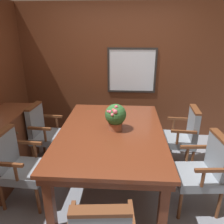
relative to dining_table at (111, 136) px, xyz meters
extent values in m
plane|color=gray|center=(0.05, -0.19, -0.69)|extent=(14.00, 14.00, 0.00)
cube|color=#5B2D19|center=(0.05, 1.52, 0.54)|extent=(7.20, 0.06, 2.45)
cube|color=white|center=(0.28, 1.48, 0.60)|extent=(0.83, 0.01, 0.75)
cube|color=#282623|center=(0.28, 1.47, 0.99)|extent=(0.90, 0.02, 0.04)
cube|color=#282623|center=(0.28, 1.47, 0.20)|extent=(0.90, 0.02, 0.03)
cube|color=#282623|center=(-0.15, 1.47, 0.60)|extent=(0.04, 0.02, 0.75)
cube|color=#282623|center=(0.71, 1.47, 0.60)|extent=(0.03, 0.02, 0.75)
cube|color=maroon|center=(-0.57, -0.88, -0.32)|extent=(0.09, 0.09, 0.73)
cube|color=maroon|center=(0.57, -0.88, -0.32)|extent=(0.09, 0.09, 0.73)
cube|color=maroon|center=(-0.57, 0.88, -0.32)|extent=(0.09, 0.09, 0.73)
cube|color=maroon|center=(0.57, 0.88, -0.32)|extent=(0.09, 0.09, 0.73)
cube|color=maroon|center=(0.00, 0.00, 0.00)|extent=(1.29, 1.90, 0.09)
cube|color=maroon|center=(0.00, 0.00, 0.07)|extent=(1.35, 1.96, 0.04)
cube|color=brown|center=(0.03, -1.49, 0.24)|extent=(0.42, 0.12, 0.03)
cylinder|color=brown|center=(0.24, -1.22, -0.11)|extent=(0.04, 0.04, 0.20)
cube|color=brown|center=(0.24, -1.30, -0.01)|extent=(0.07, 0.35, 0.04)
cylinder|color=brown|center=(-0.23, -1.26, -0.11)|extent=(0.04, 0.04, 0.20)
cube|color=brown|center=(-0.22, -1.34, -0.01)|extent=(0.07, 0.35, 0.04)
cylinder|color=brown|center=(-0.79, 0.22, -0.50)|extent=(0.04, 0.04, 0.37)
cylinder|color=brown|center=(-0.76, 0.60, -0.50)|extent=(0.04, 0.04, 0.37)
cylinder|color=brown|center=(-1.23, 0.25, -0.50)|extent=(0.04, 0.04, 0.37)
cylinder|color=brown|center=(-1.20, 0.64, -0.50)|extent=(0.04, 0.04, 0.37)
cube|color=gray|center=(-1.00, 0.43, -0.27)|extent=(0.53, 0.48, 0.11)
cube|color=gray|center=(-1.20, 0.44, 0.01)|extent=(0.11, 0.42, 0.44)
cube|color=brown|center=(-1.20, 0.44, 0.24)|extent=(0.12, 0.42, 0.03)
cylinder|color=brown|center=(-0.98, 0.19, -0.11)|extent=(0.04, 0.04, 0.20)
cube|color=brown|center=(-1.05, 0.20, -0.01)|extent=(0.35, 0.06, 0.04)
cylinder|color=brown|center=(-0.94, 0.66, -0.11)|extent=(0.04, 0.04, 0.20)
cube|color=brown|center=(-1.02, 0.66, -0.01)|extent=(0.35, 0.06, 0.04)
cylinder|color=brown|center=(0.77, 0.67, -0.50)|extent=(0.04, 0.04, 0.37)
cylinder|color=brown|center=(0.74, 0.28, -0.50)|extent=(0.04, 0.04, 0.37)
cylinder|color=brown|center=(1.21, 0.64, -0.50)|extent=(0.04, 0.04, 0.37)
cylinder|color=brown|center=(1.18, 0.25, -0.50)|extent=(0.04, 0.04, 0.37)
cube|color=gray|center=(0.98, 0.46, -0.27)|extent=(0.53, 0.48, 0.11)
cube|color=gray|center=(1.19, 0.44, 0.01)|extent=(0.11, 0.42, 0.44)
cube|color=brown|center=(1.19, 0.44, 0.24)|extent=(0.12, 0.42, 0.03)
cylinder|color=brown|center=(0.96, 0.69, -0.11)|extent=(0.04, 0.04, 0.20)
cube|color=brown|center=(1.03, 0.69, -0.01)|extent=(0.35, 0.06, 0.04)
cylinder|color=brown|center=(0.92, 0.23, -0.11)|extent=(0.04, 0.04, 0.20)
cube|color=brown|center=(1.00, 0.22, -0.01)|extent=(0.35, 0.06, 0.04)
cylinder|color=brown|center=(0.78, -0.25, -0.50)|extent=(0.04, 0.04, 0.37)
cylinder|color=brown|center=(0.81, -0.63, -0.50)|extent=(0.04, 0.04, 0.37)
cylinder|color=brown|center=(1.21, -0.21, -0.50)|extent=(0.04, 0.04, 0.37)
cylinder|color=brown|center=(1.25, -0.60, -0.50)|extent=(0.04, 0.04, 0.37)
cube|color=gray|center=(1.01, -0.42, -0.27)|extent=(0.53, 0.49, 0.11)
cube|color=gray|center=(1.22, -0.40, 0.01)|extent=(0.11, 0.42, 0.44)
cube|color=brown|center=(1.22, -0.40, 0.24)|extent=(0.12, 0.42, 0.03)
cylinder|color=brown|center=(0.95, -0.19, -0.11)|extent=(0.04, 0.04, 0.20)
cube|color=brown|center=(1.03, -0.19, -0.01)|extent=(0.35, 0.07, 0.04)
cylinder|color=brown|center=(0.99, -0.66, -0.11)|extent=(0.04, 0.04, 0.20)
cube|color=brown|center=(1.07, -0.65, -0.01)|extent=(0.35, 0.07, 0.04)
cylinder|color=brown|center=(-0.80, -0.66, -0.50)|extent=(0.04, 0.04, 0.37)
cylinder|color=brown|center=(-0.78, -0.27, -0.50)|extent=(0.04, 0.04, 0.37)
cylinder|color=brown|center=(-1.24, -0.63, -0.50)|extent=(0.04, 0.04, 0.37)
cylinder|color=brown|center=(-1.21, -0.25, -0.50)|extent=(0.04, 0.04, 0.37)
cube|color=gray|center=(-1.01, -0.45, -0.27)|extent=(0.52, 0.48, 0.11)
cube|color=gray|center=(-1.22, -0.44, 0.01)|extent=(0.10, 0.42, 0.44)
cube|color=brown|center=(-1.22, -0.44, 0.24)|extent=(0.11, 0.42, 0.03)
cylinder|color=brown|center=(-0.98, -0.69, -0.11)|extent=(0.04, 0.04, 0.20)
cube|color=brown|center=(-1.06, -0.68, -0.01)|extent=(0.35, 0.06, 0.04)
cylinder|color=brown|center=(-0.96, -0.22, -0.11)|extent=(0.04, 0.04, 0.20)
cube|color=brown|center=(-1.03, -0.22, -0.01)|extent=(0.35, 0.06, 0.04)
cylinder|color=#9E5638|center=(0.06, 0.03, 0.14)|extent=(0.17, 0.17, 0.10)
cylinder|color=#9E5638|center=(0.06, 0.03, 0.18)|extent=(0.18, 0.18, 0.02)
sphere|color=#2D602D|center=(0.06, 0.03, 0.30)|extent=(0.27, 0.27, 0.27)
sphere|color=#D4636E|center=(0.06, -0.07, 0.38)|extent=(0.06, 0.06, 0.06)
sphere|color=#E7695C|center=(0.00, 0.15, 0.30)|extent=(0.05, 0.05, 0.05)
sphere|color=#DB4F72|center=(-0.01, -0.06, 0.37)|extent=(0.04, 0.04, 0.04)
sphere|color=#E05C5E|center=(0.03, -0.06, 0.40)|extent=(0.04, 0.04, 0.04)
sphere|color=#E16975|center=(0.02, -0.09, 0.34)|extent=(0.04, 0.04, 0.04)
sphere|color=#ED566E|center=(0.00, 0.12, 0.38)|extent=(0.04, 0.04, 0.04)
sphere|color=#D35161|center=(0.06, -0.02, 0.42)|extent=(0.05, 0.05, 0.05)
sphere|color=#DA5066|center=(-0.04, -0.03, 0.37)|extent=(0.04, 0.04, 0.04)
cube|color=brown|center=(-1.53, 0.02, -0.25)|extent=(0.46, 1.24, 0.88)
sphere|color=#4C422D|center=(-1.29, 0.02, 0.00)|extent=(0.03, 0.03, 0.03)
sphere|color=#4C422D|center=(-1.29, -0.26, -0.34)|extent=(0.03, 0.03, 0.03)
sphere|color=#4C422D|center=(-1.29, 0.30, -0.34)|extent=(0.03, 0.03, 0.03)
camera|label=1|loc=(0.17, -2.56, 1.35)|focal=35.00mm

